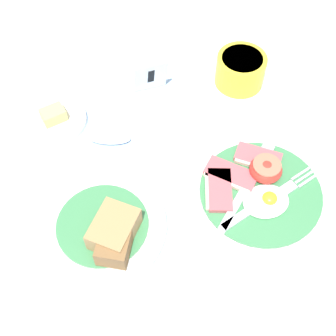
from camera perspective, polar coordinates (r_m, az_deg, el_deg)
ground_plane at (r=0.71m, az=4.15°, el=-7.56°), size 3.00×3.00×0.00m
breakfast_plate at (r=0.74m, az=11.01°, el=-2.81°), size 0.26×0.26×0.04m
bread_plate at (r=0.70m, az=-7.50°, el=-7.38°), size 0.19×0.19×0.05m
sugar_cup at (r=0.88m, az=8.84°, el=11.81°), size 0.09×0.09×0.06m
butter_dish at (r=0.84m, az=-13.64°, el=5.73°), size 0.11×0.11×0.03m
number_card at (r=0.86m, az=-2.35°, el=11.56°), size 0.06×0.05×0.07m
teaspoon_by_saucer at (r=0.80m, az=-5.14°, el=3.52°), size 0.19×0.09×0.01m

